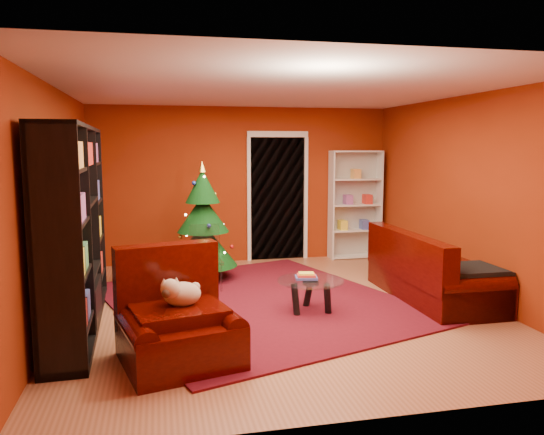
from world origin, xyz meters
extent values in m
cube|color=#955638|center=(0.00, 0.00, -0.03)|extent=(5.00, 5.50, 0.05)
cube|color=silver|center=(0.00, 0.00, 2.62)|extent=(5.00, 5.50, 0.05)
cube|color=maroon|center=(0.00, 2.77, 1.30)|extent=(5.00, 0.05, 2.60)
cube|color=maroon|center=(-2.52, 0.00, 1.30)|extent=(0.05, 5.50, 2.60)
cube|color=maroon|center=(2.52, 0.00, 1.30)|extent=(0.05, 5.50, 2.60)
cube|color=#580D19|center=(-0.22, 0.24, 0.01)|extent=(4.32, 4.67, 0.02)
cube|color=#14716B|center=(-1.80, 1.64, 0.15)|extent=(0.39, 0.39, 0.30)
cube|color=#18521A|center=(-0.96, 1.52, 0.13)|extent=(0.31, 0.31, 0.26)
cube|color=#A62F1F|center=(-0.91, 2.18, 0.12)|extent=(0.24, 0.24, 0.23)
camera|label=1|loc=(-1.40, -6.09, 1.94)|focal=35.00mm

